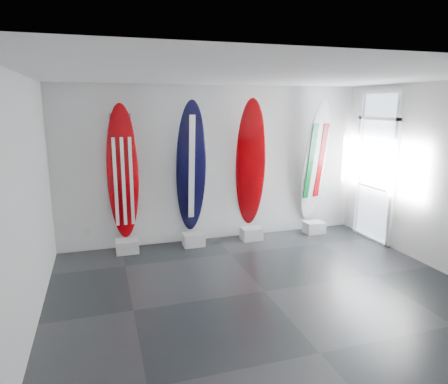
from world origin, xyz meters
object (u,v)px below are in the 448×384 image
object	(u,v)px
surfboard_swiss	(251,164)
surfboard_italy	(315,162)
surfboard_navy	(191,168)
surfboard_usa	(123,173)

from	to	relation	value
surfboard_swiss	surfboard_italy	world-z (taller)	surfboard_swiss
surfboard_navy	surfboard_swiss	world-z (taller)	surfboard_swiss
surfboard_navy	surfboard_swiss	distance (m)	1.18
surfboard_usa	surfboard_swiss	xyz separation A→B (m)	(2.42, 0.00, 0.05)
surfboard_italy	surfboard_usa	bearing A→B (deg)	168.01
surfboard_swiss	surfboard_italy	distance (m)	1.41
surfboard_usa	surfboard_italy	bearing A→B (deg)	-1.24
surfboard_usa	surfboard_navy	size ratio (longest dim) A/B	0.97
surfboard_italy	surfboard_navy	bearing A→B (deg)	168.01
surfboard_navy	surfboard_swiss	xyz separation A→B (m)	(1.18, 0.00, 0.02)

